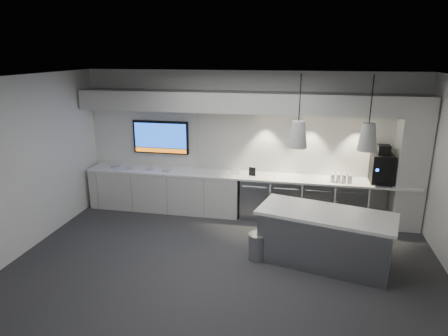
% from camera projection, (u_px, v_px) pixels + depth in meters
% --- Properties ---
extents(floor, '(7.00, 7.00, 0.00)m').
position_uv_depth(floor, '(224.00, 266.00, 6.50)').
color(floor, '#323234').
rests_on(floor, ground).
extents(ceiling, '(7.00, 7.00, 0.00)m').
position_uv_depth(ceiling, '(224.00, 78.00, 5.66)').
color(ceiling, black).
rests_on(ceiling, wall_back).
extents(wall_back, '(7.00, 0.00, 7.00)m').
position_uv_depth(wall_back, '(247.00, 143.00, 8.43)').
color(wall_back, white).
rests_on(wall_back, floor).
extents(wall_front, '(7.00, 0.00, 7.00)m').
position_uv_depth(wall_front, '(173.00, 260.00, 3.73)').
color(wall_front, white).
rests_on(wall_front, floor).
extents(wall_left, '(0.00, 7.00, 7.00)m').
position_uv_depth(wall_left, '(21.00, 166.00, 6.73)').
color(wall_left, white).
rests_on(wall_left, floor).
extents(back_counter, '(6.80, 0.65, 0.04)m').
position_uv_depth(back_counter, '(244.00, 176.00, 8.30)').
color(back_counter, white).
rests_on(back_counter, left_base_cabinets).
extents(left_base_cabinets, '(3.30, 0.63, 0.86)m').
position_uv_depth(left_base_cabinets, '(165.00, 190.00, 8.75)').
color(left_base_cabinets, silver).
rests_on(left_base_cabinets, floor).
extents(fridge_unit_a, '(0.60, 0.61, 0.85)m').
position_uv_depth(fridge_unit_a, '(256.00, 197.00, 8.38)').
color(fridge_unit_a, gray).
rests_on(fridge_unit_a, floor).
extents(fridge_unit_b, '(0.60, 0.61, 0.85)m').
position_uv_depth(fridge_unit_b, '(286.00, 199.00, 8.27)').
color(fridge_unit_b, gray).
rests_on(fridge_unit_b, floor).
extents(fridge_unit_c, '(0.60, 0.61, 0.85)m').
position_uv_depth(fridge_unit_c, '(317.00, 201.00, 8.15)').
color(fridge_unit_c, gray).
rests_on(fridge_unit_c, floor).
extents(fridge_unit_d, '(0.60, 0.61, 0.85)m').
position_uv_depth(fridge_unit_d, '(349.00, 203.00, 8.03)').
color(fridge_unit_d, gray).
rests_on(fridge_unit_d, floor).
extents(backsplash, '(4.60, 0.03, 1.30)m').
position_uv_depth(backsplash, '(305.00, 143.00, 8.18)').
color(backsplash, silver).
rests_on(backsplash, wall_back).
extents(soffit, '(6.90, 0.60, 0.40)m').
position_uv_depth(soffit, '(246.00, 102.00, 7.90)').
color(soffit, silver).
rests_on(soffit, wall_back).
extents(column, '(0.55, 0.55, 2.60)m').
position_uv_depth(column, '(411.00, 164.00, 7.61)').
color(column, silver).
rests_on(column, floor).
extents(wall_tv, '(1.25, 0.07, 0.72)m').
position_uv_depth(wall_tv, '(161.00, 137.00, 8.72)').
color(wall_tv, black).
rests_on(wall_tv, wall_back).
extents(island, '(2.29, 1.41, 0.91)m').
position_uv_depth(island, '(324.00, 238.00, 6.48)').
color(island, gray).
rests_on(island, floor).
extents(bin, '(0.38, 0.38, 0.46)m').
position_uv_depth(bin, '(258.00, 246.00, 6.68)').
color(bin, gray).
rests_on(bin, floor).
extents(coffee_machine, '(0.41, 0.58, 0.75)m').
position_uv_depth(coffee_machine, '(382.00, 167.00, 7.73)').
color(coffee_machine, black).
rests_on(coffee_machine, back_counter).
extents(sign_black, '(0.14, 0.05, 0.18)m').
position_uv_depth(sign_black, '(252.00, 172.00, 8.20)').
color(sign_black, black).
rests_on(sign_black, back_counter).
extents(sign_white, '(0.18, 0.08, 0.14)m').
position_uv_depth(sign_white, '(235.00, 172.00, 8.26)').
color(sign_white, white).
rests_on(sign_white, back_counter).
extents(cup_cluster, '(0.41, 0.19, 0.16)m').
position_uv_depth(cup_cluster, '(341.00, 178.00, 7.82)').
color(cup_cluster, silver).
rests_on(cup_cluster, back_counter).
extents(tray_a, '(0.17, 0.17, 0.02)m').
position_uv_depth(tray_a, '(115.00, 167.00, 8.81)').
color(tray_a, '#B4B4B4').
rests_on(tray_a, back_counter).
extents(tray_b, '(0.20, 0.20, 0.02)m').
position_uv_depth(tray_b, '(129.00, 168.00, 8.73)').
color(tray_b, '#B4B4B4').
rests_on(tray_b, back_counter).
extents(tray_c, '(0.18, 0.18, 0.02)m').
position_uv_depth(tray_c, '(150.00, 169.00, 8.66)').
color(tray_c, '#B4B4B4').
rests_on(tray_c, back_counter).
extents(tray_d, '(0.16, 0.16, 0.02)m').
position_uv_depth(tray_d, '(167.00, 171.00, 8.53)').
color(tray_d, '#B4B4B4').
rests_on(tray_d, back_counter).
extents(pendant_left, '(0.29, 0.29, 1.11)m').
position_uv_depth(pendant_left, '(298.00, 134.00, 6.09)').
color(pendant_left, silver).
rests_on(pendant_left, ceiling).
extents(pendant_right, '(0.29, 0.29, 1.11)m').
position_uv_depth(pendant_right, '(368.00, 137.00, 5.90)').
color(pendant_right, silver).
rests_on(pendant_right, ceiling).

